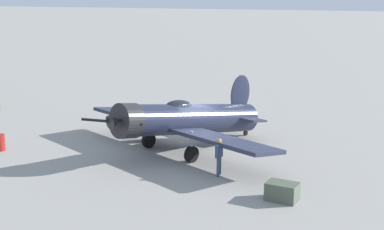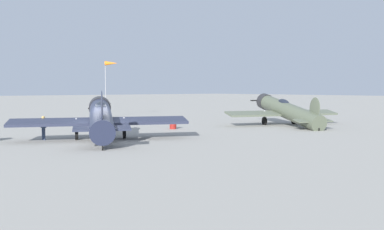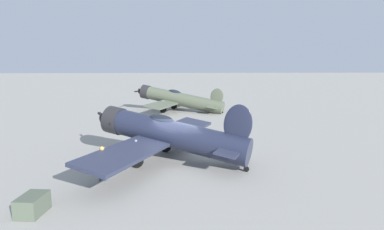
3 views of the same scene
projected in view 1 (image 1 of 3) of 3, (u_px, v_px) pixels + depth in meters
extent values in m
plane|color=gray|center=(192.00, 149.00, 28.54)|extent=(400.00, 400.00, 0.00)
cylinder|color=#1E2338|center=(192.00, 119.00, 28.19)|extent=(5.22, 8.39, 2.65)
cylinder|color=#232326|center=(127.00, 121.00, 25.43)|extent=(1.97, 1.73, 1.75)
cone|color=#232326|center=(115.00, 121.00, 24.98)|extent=(0.90, 0.88, 0.75)
cube|color=black|center=(112.00, 122.00, 24.88)|extent=(2.51, 1.39, 0.41)
ellipsoid|color=black|center=(179.00, 107.00, 27.47)|extent=(1.47, 1.93, 0.90)
cube|color=#282D42|center=(177.00, 128.00, 27.59)|extent=(11.84, 7.28, 0.45)
ellipsoid|color=#1E2338|center=(240.00, 94.00, 30.33)|extent=(0.90, 1.64, 2.28)
cube|color=#282D42|center=(237.00, 116.00, 30.47)|extent=(3.53, 2.51, 0.25)
cylinder|color=#999BA0|center=(192.00, 143.00, 26.13)|extent=(0.14, 0.14, 1.13)
cylinder|color=black|center=(192.00, 154.00, 26.25)|extent=(0.54, 0.80, 0.80)
cylinder|color=#999BA0|center=(149.00, 130.00, 28.53)|extent=(0.14, 0.14, 1.13)
cylinder|color=black|center=(149.00, 140.00, 28.66)|extent=(0.54, 0.80, 0.80)
cylinder|color=black|center=(246.00, 133.00, 31.17)|extent=(0.21, 0.30, 0.28)
cylinder|color=#384766|center=(218.00, 167.00, 24.21)|extent=(0.12, 0.12, 0.85)
cylinder|color=#384766|center=(220.00, 165.00, 24.49)|extent=(0.12, 0.12, 0.85)
cube|color=#384766|center=(219.00, 151.00, 24.19)|extent=(0.25, 0.47, 0.60)
sphere|color=tan|center=(219.00, 141.00, 24.09)|extent=(0.22, 0.22, 0.22)
cylinder|color=#384766|center=(217.00, 152.00, 23.92)|extent=(0.09, 0.09, 0.57)
cylinder|color=#384766|center=(221.00, 148.00, 24.44)|extent=(0.09, 0.09, 0.57)
cube|color=#4C5647|center=(282.00, 192.00, 21.51)|extent=(1.30, 0.96, 0.72)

